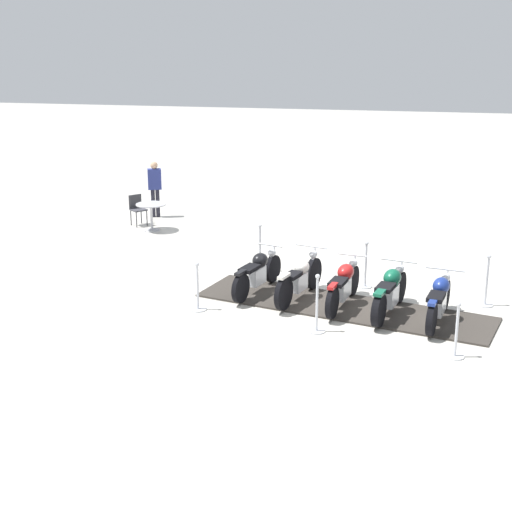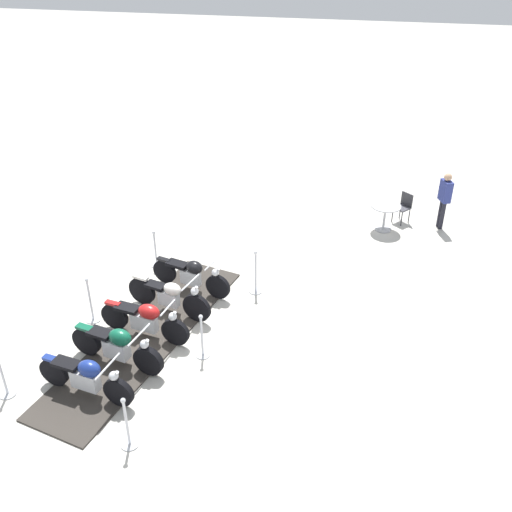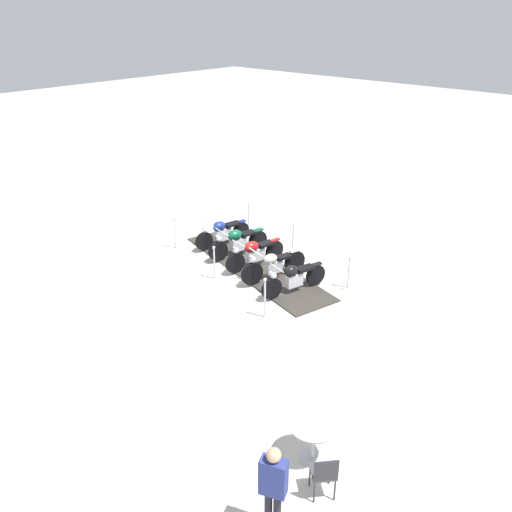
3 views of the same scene
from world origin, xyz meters
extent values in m
plane|color=beige|center=(0.00, 0.00, 0.00)|extent=(80.00, 80.00, 0.00)
cube|color=#38332D|center=(0.00, 0.00, 0.02)|extent=(2.98, 6.29, 0.04)
cylinder|color=black|center=(0.24, -2.03, 0.35)|extent=(0.63, 0.23, 0.62)
cylinder|color=black|center=(-1.20, -1.76, 0.35)|extent=(0.63, 0.23, 0.62)
cube|color=silver|center=(-0.48, -1.89, 0.40)|extent=(0.59, 0.31, 0.38)
ellipsoid|color=navy|center=(-0.34, -1.92, 0.73)|extent=(0.51, 0.40, 0.32)
cube|color=black|center=(-0.86, -1.82, 0.68)|extent=(0.58, 0.39, 0.08)
cube|color=navy|center=(-1.20, -1.76, 0.69)|extent=(0.36, 0.20, 0.06)
cylinder|color=silver|center=(0.17, -2.01, 0.61)|extent=(0.30, 0.12, 0.52)
cylinder|color=silver|center=(0.09, -2.00, 0.93)|extent=(0.18, 0.76, 0.04)
sphere|color=silver|center=(0.19, -2.02, 0.73)|extent=(0.18, 0.18, 0.18)
cylinder|color=black|center=(0.50, -1.11, 0.36)|extent=(0.66, 0.28, 0.64)
cylinder|color=black|center=(-0.97, -0.78, 0.36)|extent=(0.66, 0.28, 0.64)
cube|color=silver|center=(-0.24, -0.95, 0.41)|extent=(0.57, 0.36, 0.39)
ellipsoid|color=#0F5138|center=(-0.11, -0.98, 0.75)|extent=(0.55, 0.44, 0.34)
cube|color=black|center=(-0.59, -0.87, 0.70)|extent=(0.56, 0.41, 0.08)
cube|color=#0F5138|center=(-0.97, -0.78, 0.72)|extent=(0.38, 0.24, 0.06)
cylinder|color=silver|center=(0.42, -1.10, 0.64)|extent=(0.29, 0.13, 0.55)
cylinder|color=silver|center=(0.35, -1.08, 0.97)|extent=(0.20, 0.74, 0.04)
sphere|color=silver|center=(0.45, -1.10, 0.77)|extent=(0.18, 0.18, 0.18)
cylinder|color=black|center=(0.74, -0.14, 0.36)|extent=(0.64, 0.22, 0.63)
cylinder|color=black|center=(-0.74, 0.14, 0.36)|extent=(0.64, 0.22, 0.63)
cube|color=silver|center=(0.00, 0.00, 0.40)|extent=(0.62, 0.29, 0.37)
ellipsoid|color=#AD1919|center=(0.15, -0.03, 0.73)|extent=(0.54, 0.41, 0.32)
cube|color=black|center=(-0.39, 0.07, 0.68)|extent=(0.57, 0.38, 0.08)
cube|color=#AD1919|center=(-0.74, 0.14, 0.70)|extent=(0.37, 0.19, 0.06)
cylinder|color=silver|center=(0.67, -0.12, 0.63)|extent=(0.27, 0.12, 0.54)
cylinder|color=silver|center=(0.61, -0.11, 0.96)|extent=(0.15, 0.61, 0.04)
sphere|color=silver|center=(0.71, -0.13, 0.76)|extent=(0.18, 0.18, 0.18)
cylinder|color=black|center=(0.96, 0.75, 0.38)|extent=(0.69, 0.29, 0.69)
cylinder|color=black|center=(-0.48, 1.15, 0.38)|extent=(0.69, 0.29, 0.69)
cube|color=silver|center=(0.24, 0.95, 0.40)|extent=(0.53, 0.32, 0.34)
ellipsoid|color=silver|center=(0.36, 0.91, 0.70)|extent=(0.49, 0.39, 0.29)
cube|color=black|center=(-0.09, 1.04, 0.65)|extent=(0.53, 0.38, 0.08)
cube|color=silver|center=(-0.48, 1.15, 0.76)|extent=(0.40, 0.22, 0.06)
cylinder|color=silver|center=(0.90, 0.76, 0.67)|extent=(0.26, 0.13, 0.59)
cylinder|color=silver|center=(0.83, 0.78, 1.03)|extent=(0.23, 0.71, 0.04)
sphere|color=silver|center=(0.93, 0.75, 0.83)|extent=(0.18, 0.18, 0.18)
cylinder|color=black|center=(1.20, 1.69, 0.35)|extent=(0.62, 0.26, 0.62)
cylinder|color=black|center=(-0.25, 2.09, 0.35)|extent=(0.62, 0.26, 0.62)
cube|color=silver|center=(0.48, 1.89, 0.40)|extent=(0.53, 0.31, 0.37)
ellipsoid|color=black|center=(0.60, 1.86, 0.72)|extent=(0.49, 0.41, 0.31)
cube|color=black|center=(0.13, 1.99, 0.67)|extent=(0.59, 0.41, 0.08)
cube|color=black|center=(-0.25, 2.09, 0.69)|extent=(0.36, 0.21, 0.06)
cylinder|color=silver|center=(1.13, 1.71, 0.61)|extent=(0.30, 0.15, 0.53)
cylinder|color=silver|center=(1.05, 1.73, 0.94)|extent=(0.19, 0.59, 0.04)
sphere|color=silver|center=(1.15, 1.71, 0.74)|extent=(0.18, 0.18, 0.18)
cylinder|color=silver|center=(-0.75, 2.87, 0.01)|extent=(0.36, 0.36, 0.03)
cylinder|color=silver|center=(-0.75, 2.87, 0.48)|extent=(0.05, 0.05, 0.91)
sphere|color=silver|center=(-0.75, 2.87, 0.97)|extent=(0.09, 0.09, 0.09)
cylinder|color=silver|center=(-1.39, 0.35, 0.01)|extent=(0.34, 0.34, 0.03)
cylinder|color=silver|center=(-1.39, 0.35, 0.54)|extent=(0.05, 0.05, 1.04)
sphere|color=silver|center=(-1.39, 0.35, 1.10)|extent=(0.09, 0.09, 0.09)
cylinder|color=silver|center=(-2.02, -2.16, 0.01)|extent=(0.33, 0.33, 0.03)
cylinder|color=silver|center=(-2.02, -2.16, 0.48)|extent=(0.05, 0.05, 0.91)
cylinder|color=silver|center=(2.02, 2.16, 0.01)|extent=(0.32, 0.32, 0.03)
cylinder|color=silver|center=(2.02, 2.16, 0.55)|extent=(0.05, 0.05, 1.05)
sphere|color=silver|center=(2.02, 2.16, 1.11)|extent=(0.09, 0.09, 0.09)
cylinder|color=silver|center=(0.75, -2.87, 0.01)|extent=(0.34, 0.34, 0.03)
cylinder|color=silver|center=(0.75, -2.87, 0.52)|extent=(0.05, 0.05, 1.00)
sphere|color=silver|center=(0.75, -2.87, 1.06)|extent=(0.09, 0.09, 0.09)
cylinder|color=silver|center=(1.39, -0.35, 0.01)|extent=(0.30, 0.30, 0.03)
cylinder|color=silver|center=(1.39, -0.35, 0.50)|extent=(0.05, 0.05, 0.95)
sphere|color=silver|center=(1.39, -0.35, 1.01)|extent=(0.09, 0.09, 0.09)
cylinder|color=#B7B7BC|center=(5.04, 5.94, 0.01)|extent=(0.47, 0.47, 0.02)
cylinder|color=#B7B7BC|center=(5.04, 5.94, 0.39)|extent=(0.07, 0.07, 0.73)
cylinder|color=#B7B7BC|center=(5.04, 5.94, 0.76)|extent=(0.85, 0.85, 0.03)
cylinder|color=#2D2D33|center=(5.54, 6.27, 0.22)|extent=(0.03, 0.03, 0.45)
cylinder|color=#2D2D33|center=(5.29, 6.49, 0.22)|extent=(0.03, 0.03, 0.45)
cylinder|color=#2D2D33|center=(5.77, 6.53, 0.22)|extent=(0.03, 0.03, 0.45)
cylinder|color=#2D2D33|center=(5.51, 6.75, 0.22)|extent=(0.03, 0.03, 0.45)
cube|color=#3F3F47|center=(5.53, 6.51, 0.47)|extent=(0.56, 0.56, 0.04)
cube|color=#2D2D33|center=(5.65, 6.65, 0.69)|extent=(0.32, 0.28, 0.39)
cylinder|color=#23232D|center=(6.67, 6.33, 0.43)|extent=(0.12, 0.12, 0.86)
cylinder|color=#23232D|center=(6.61, 6.46, 0.43)|extent=(0.12, 0.12, 0.86)
cube|color=navy|center=(6.64, 6.39, 1.17)|extent=(0.35, 0.45, 0.62)
sphere|color=tan|center=(6.64, 6.39, 1.59)|extent=(0.22, 0.22, 0.22)
camera|label=1|loc=(-14.49, -1.33, 5.45)|focal=52.69mm
camera|label=2|loc=(4.29, -9.41, 8.22)|focal=41.31mm
camera|label=3|loc=(11.07, 10.07, 7.41)|focal=38.13mm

